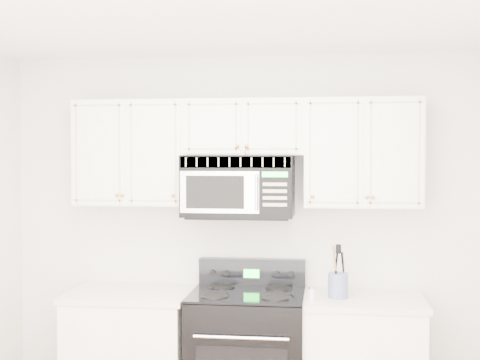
# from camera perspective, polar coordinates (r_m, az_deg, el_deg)

# --- Properties ---
(room) EXTENTS (3.51, 3.51, 2.61)m
(room) POSITION_cam_1_polar(r_m,az_deg,el_deg) (3.21, -2.98, -8.31)
(room) COLOR brown
(room) RESTS_ON ground
(base_cabinet_left) EXTENTS (0.86, 0.65, 0.92)m
(base_cabinet_left) POSITION_cam_1_polar(r_m,az_deg,el_deg) (4.96, -9.31, -14.92)
(base_cabinet_left) COLOR white
(base_cabinet_left) RESTS_ON ground
(range) EXTENTS (0.78, 0.71, 1.12)m
(range) POSITION_cam_1_polar(r_m,az_deg,el_deg) (4.77, 0.65, -14.88)
(range) COLOR black
(range) RESTS_ON ground
(upper_cabinets) EXTENTS (2.44, 0.37, 0.75)m
(upper_cabinets) POSITION_cam_1_polar(r_m,az_deg,el_deg) (4.72, 0.44, 2.79)
(upper_cabinets) COLOR white
(upper_cabinets) RESTS_ON ground
(microwave) EXTENTS (0.77, 0.44, 0.43)m
(microwave) POSITION_cam_1_polar(r_m,az_deg,el_deg) (4.70, -0.13, -0.49)
(microwave) COLOR black
(microwave) RESTS_ON ground
(utensil_crock) EXTENTS (0.13, 0.13, 0.36)m
(utensil_crock) POSITION_cam_1_polar(r_m,az_deg,el_deg) (4.59, 8.37, -8.77)
(utensil_crock) COLOR slate
(utensil_crock) RESTS_ON base_cabinet_right
(shaker_salt) EXTENTS (0.04, 0.04, 0.10)m
(shaker_salt) POSITION_cam_1_polar(r_m,az_deg,el_deg) (4.48, 6.15, -9.62)
(shaker_salt) COLOR silver
(shaker_salt) RESTS_ON base_cabinet_right
(shaker_pepper) EXTENTS (0.04, 0.04, 0.09)m
(shaker_pepper) POSITION_cam_1_polar(r_m,az_deg,el_deg) (4.62, 7.96, -9.29)
(shaker_pepper) COLOR silver
(shaker_pepper) RESTS_ON base_cabinet_right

